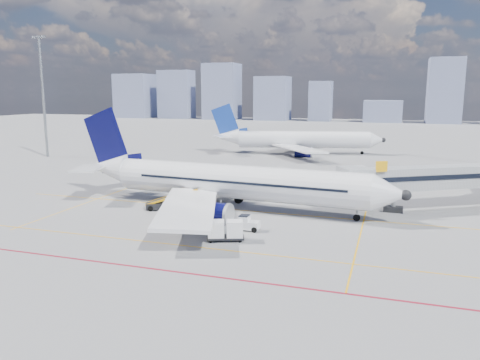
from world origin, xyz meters
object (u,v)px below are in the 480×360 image
Objects in this scene: belt_loader at (166,204)px; ramp_worker at (232,232)px; second_aircraft at (296,140)px; cargo_dolly at (225,230)px; baggage_tug at (247,223)px; main_aircraft at (224,181)px.

belt_loader is 3.90× the size of ramp_worker.
second_aircraft is 10.18× the size of cargo_dolly.
baggage_tug is 1.43× the size of ramp_worker.
ramp_worker is at bearing -62.11° from main_aircraft.
ramp_worker is (0.57, 0.24, -0.26)m from cargo_dolly.
belt_loader is (-11.77, 5.27, -0.09)m from baggage_tug.
second_aircraft is (-1.84, 52.78, 0.00)m from main_aircraft.
belt_loader is at bearing 156.66° from baggage_tug.
main_aircraft is at bearing -101.79° from second_aircraft.
baggage_tug is at bearing -51.89° from main_aircraft.
second_aircraft is at bearing 75.71° from cargo_dolly.
cargo_dolly is at bearing 141.34° from ramp_worker.
belt_loader is at bearing -108.35° from second_aircraft.
ramp_worker is at bearing -95.05° from baggage_tug.
main_aircraft is 10.24m from baggage_tug.
second_aircraft is at bearing 34.78° from ramp_worker.
ramp_worker is at bearing -97.65° from second_aircraft.
cargo_dolly is at bearing -102.99° from baggage_tug.
cargo_dolly is (4.53, -12.14, -2.17)m from main_aircraft.
main_aircraft is at bearing 124.24° from baggage_tug.
main_aircraft is at bearing 1.79° from belt_loader.
main_aircraft reaches higher than ramp_worker.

